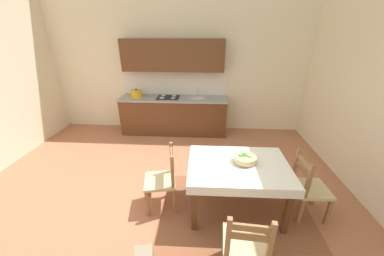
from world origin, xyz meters
The scene contains 9 objects.
ground_plane centered at (0.00, 0.00, -0.05)m, with size 6.68×6.01×0.10m, color #AD6B4C.
wall_back centered at (0.00, 2.76, 2.08)m, with size 6.68×0.12×4.16m, color beige.
area_rug centered at (1.13, -0.23, 0.00)m, with size 2.10×1.60×0.01m, color brown.
kitchen_cabinetry centered at (-0.09, 2.43, 0.86)m, with size 2.55×0.63×2.20m.
dining_table centered at (1.13, -0.13, 0.62)m, with size 1.33×0.97×0.75m.
dining_chair_window_side centered at (2.07, -0.16, 0.44)m, with size 0.44×0.44×0.93m.
dining_chair_camera_side centered at (1.09, -1.07, 0.44)m, with size 0.45×0.45×0.93m.
dining_chair_tv_side centered at (0.11, -0.11, 0.44)m, with size 0.49×0.49×0.93m.
fruit_bowl centered at (1.21, -0.07, 0.81)m, with size 0.30×0.30×0.12m.
Camera 1 is at (0.67, -2.52, 2.35)m, focal length 20.06 mm.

